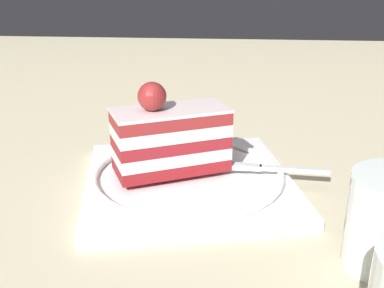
% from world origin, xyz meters
% --- Properties ---
extents(ground_plane, '(2.40, 2.40, 0.00)m').
position_xyz_m(ground_plane, '(0.00, 0.00, 0.00)').
color(ground_plane, '#C5B895').
extents(dessert_plate, '(0.26, 0.26, 0.02)m').
position_xyz_m(dessert_plate, '(-0.00, -0.03, 0.01)').
color(dessert_plate, white).
rests_on(dessert_plate, ground_plane).
extents(cake_slice, '(0.13, 0.10, 0.10)m').
position_xyz_m(cake_slice, '(0.02, -0.03, 0.05)').
color(cake_slice, maroon).
rests_on(cake_slice, dessert_plate).
extents(fork, '(0.11, 0.01, 0.00)m').
position_xyz_m(fork, '(-0.09, -0.04, 0.02)').
color(fork, silver).
rests_on(fork, dessert_plate).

